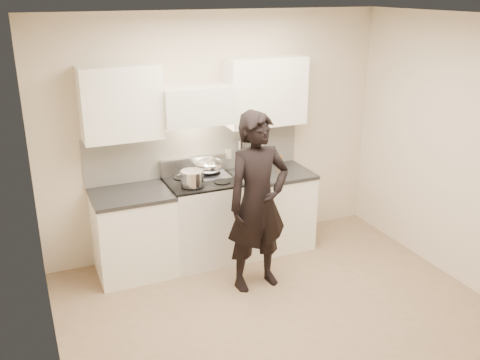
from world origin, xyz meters
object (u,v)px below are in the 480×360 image
wok (208,166)px  utensil_crock (241,160)px  stove (203,220)px  counter_right (270,209)px  person (258,202)px

wok → utensil_crock: (0.44, 0.10, -0.02)m
stove → utensil_crock: 0.83m
counter_right → wok: wok is taller
wok → person: person is taller
person → counter_right: bearing=51.3°
stove → utensil_crock: bearing=23.1°
stove → counter_right: (0.83, 0.00, -0.01)m
stove → person: size_ratio=0.52×
stove → wok: bearing=48.0°
stove → person: (0.32, -0.75, 0.44)m
counter_right → person: person is taller
utensil_crock → counter_right: bearing=-43.2°
counter_right → person: bearing=-124.2°
person → wok: bearing=97.3°
counter_right → wok: (-0.70, 0.14, 0.59)m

